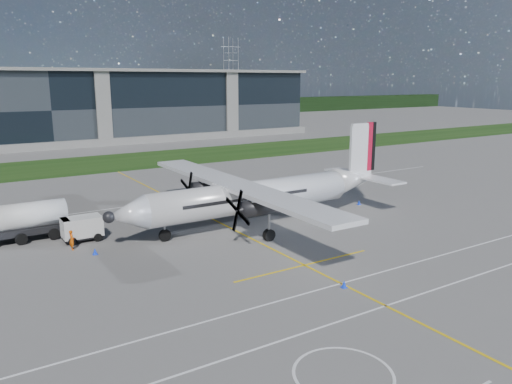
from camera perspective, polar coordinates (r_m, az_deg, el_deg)
name	(u,v)px	position (r m, az deg, el deg)	size (l,w,h in m)	color
ground	(96,173)	(76.79, -17.83, 2.10)	(400.00, 400.00, 0.00)	#585653
grass_strip	(82,165)	(84.46, -19.22, 2.94)	(400.00, 18.00, 0.04)	#17370F
terminal_building	(42,108)	(114.98, -23.24, 8.79)	(120.00, 20.00, 15.00)	black
tree_line	(9,114)	(174.63, -26.38, 8.02)	(400.00, 6.00, 6.00)	black
pylon_east	(231,76)	(210.52, -2.87, 13.15)	(9.00, 4.60, 30.00)	gray
yellow_taxiway_centerline	(206,216)	(50.16, -5.69, -2.75)	(0.20, 70.00, 0.01)	yellow
white_lane_line	(349,318)	(29.87, 10.53, -14.00)	(90.00, 0.15, 0.01)	white
turboprop_aircraft	(261,177)	(46.16, 0.56, 1.68)	(28.88, 29.95, 8.98)	white
fuel_tanker_truck	(8,224)	(46.40, -26.49, -3.28)	(8.59, 2.79, 3.22)	silver
baggage_tug	(82,229)	(44.69, -19.26, -3.99)	(3.43, 2.06, 2.06)	white
ground_crew_person	(72,239)	(42.60, -20.32, -5.02)	(0.76, 0.54, 1.86)	#F25907
safety_cone_tail	(359,202)	(55.52, 11.69, -1.18)	(0.36, 0.36, 0.50)	#0E36F8
safety_cone_portwing	(344,284)	(33.71, 10.03, -10.31)	(0.36, 0.36, 0.50)	#0E36F8
safety_cone_fwd	(95,251)	(41.10, -17.93, -6.48)	(0.36, 0.36, 0.50)	#0E36F8
safety_cone_stbdwing	(175,194)	(59.24, -9.23, -0.21)	(0.36, 0.36, 0.50)	#0E36F8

